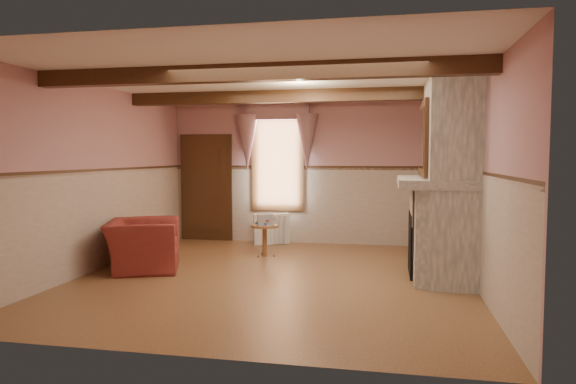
% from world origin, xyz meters
% --- Properties ---
extents(floor, '(5.50, 6.00, 0.01)m').
position_xyz_m(floor, '(0.00, 0.00, 0.00)').
color(floor, brown).
rests_on(floor, ground).
extents(ceiling, '(5.50, 6.00, 0.01)m').
position_xyz_m(ceiling, '(0.00, 0.00, 2.80)').
color(ceiling, silver).
rests_on(ceiling, wall_back).
extents(wall_back, '(5.50, 0.02, 2.80)m').
position_xyz_m(wall_back, '(0.00, 3.00, 1.40)').
color(wall_back, '#B37C80').
rests_on(wall_back, floor).
extents(wall_front, '(5.50, 0.02, 2.80)m').
position_xyz_m(wall_front, '(0.00, -3.00, 1.40)').
color(wall_front, '#B37C80').
rests_on(wall_front, floor).
extents(wall_left, '(0.02, 6.00, 2.80)m').
position_xyz_m(wall_left, '(-2.75, 0.00, 1.40)').
color(wall_left, '#B37C80').
rests_on(wall_left, floor).
extents(wall_right, '(0.02, 6.00, 2.80)m').
position_xyz_m(wall_right, '(2.75, 0.00, 1.40)').
color(wall_right, '#B37C80').
rests_on(wall_right, floor).
extents(wainscot, '(5.50, 6.00, 1.50)m').
position_xyz_m(wainscot, '(0.00, 0.00, 0.75)').
color(wainscot, '#C5B29F').
rests_on(wainscot, floor).
extents(chair_rail, '(5.50, 6.00, 0.08)m').
position_xyz_m(chair_rail, '(0.00, 0.00, 1.50)').
color(chair_rail, black).
rests_on(chair_rail, wainscot).
extents(firebox, '(0.20, 0.95, 0.90)m').
position_xyz_m(firebox, '(2.00, 0.60, 0.45)').
color(firebox, black).
rests_on(firebox, floor).
extents(armchair, '(1.36, 1.45, 0.76)m').
position_xyz_m(armchair, '(-2.07, 0.09, 0.38)').
color(armchair, maroon).
rests_on(armchair, floor).
extents(side_table, '(0.58, 0.58, 0.55)m').
position_xyz_m(side_table, '(-0.50, 1.44, 0.28)').
color(side_table, brown).
rests_on(side_table, floor).
extents(book_stack, '(0.34, 0.38, 0.20)m').
position_xyz_m(book_stack, '(-0.48, 1.41, 0.65)').
color(book_stack, '#B7AD8C').
rests_on(book_stack, side_table).
extents(radiator, '(0.72, 0.43, 0.60)m').
position_xyz_m(radiator, '(-0.67, 2.70, 0.30)').
color(radiator, white).
rests_on(radiator, floor).
extents(bowl, '(0.32, 0.32, 0.08)m').
position_xyz_m(bowl, '(2.24, 0.84, 1.46)').
color(bowl, brown).
rests_on(bowl, mantel).
extents(mantel_clock, '(0.14, 0.24, 0.20)m').
position_xyz_m(mantel_clock, '(2.24, 1.15, 1.52)').
color(mantel_clock, black).
rests_on(mantel_clock, mantel).
extents(oil_lamp, '(0.11, 0.11, 0.28)m').
position_xyz_m(oil_lamp, '(2.24, 1.08, 1.56)').
color(oil_lamp, gold).
rests_on(oil_lamp, mantel).
extents(candle_red, '(0.06, 0.06, 0.16)m').
position_xyz_m(candle_red, '(2.24, -0.12, 1.50)').
color(candle_red, '#B31616').
rests_on(candle_red, mantel).
extents(jar_yellow, '(0.06, 0.06, 0.12)m').
position_xyz_m(jar_yellow, '(2.24, 0.13, 1.48)').
color(jar_yellow, yellow).
rests_on(jar_yellow, mantel).
extents(fireplace, '(0.85, 2.00, 2.80)m').
position_xyz_m(fireplace, '(2.42, 0.60, 1.40)').
color(fireplace, gray).
rests_on(fireplace, floor).
extents(mantel, '(1.05, 2.05, 0.12)m').
position_xyz_m(mantel, '(2.24, 0.60, 1.36)').
color(mantel, gray).
rests_on(mantel, fireplace).
extents(overmantel_mirror, '(0.06, 1.44, 1.04)m').
position_xyz_m(overmantel_mirror, '(2.06, 0.60, 1.97)').
color(overmantel_mirror, silver).
rests_on(overmantel_mirror, fireplace).
extents(door, '(1.10, 0.10, 2.10)m').
position_xyz_m(door, '(-2.10, 2.94, 1.05)').
color(door, black).
rests_on(door, floor).
extents(window, '(1.06, 0.08, 2.02)m').
position_xyz_m(window, '(-0.60, 2.97, 1.65)').
color(window, white).
rests_on(window, wall_back).
extents(window_drapes, '(1.30, 0.14, 1.40)m').
position_xyz_m(window_drapes, '(-0.60, 2.88, 2.25)').
color(window_drapes, gray).
rests_on(window_drapes, wall_back).
extents(ceiling_beam_front, '(5.50, 0.18, 0.20)m').
position_xyz_m(ceiling_beam_front, '(0.00, -1.20, 2.70)').
color(ceiling_beam_front, black).
rests_on(ceiling_beam_front, ceiling).
extents(ceiling_beam_back, '(5.50, 0.18, 0.20)m').
position_xyz_m(ceiling_beam_back, '(0.00, 1.20, 2.70)').
color(ceiling_beam_back, black).
rests_on(ceiling_beam_back, ceiling).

